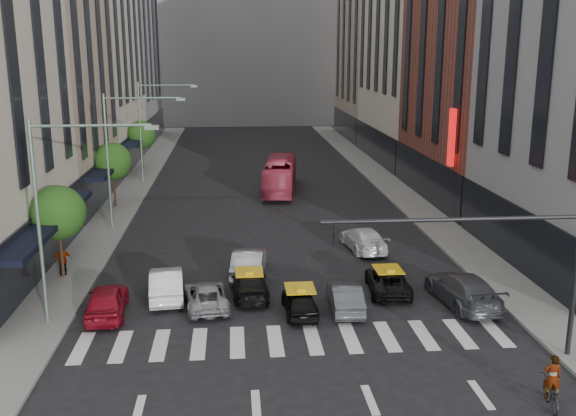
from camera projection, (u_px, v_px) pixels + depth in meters
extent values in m
plane|color=black|center=(303.00, 356.00, 25.66)|extent=(160.00, 160.00, 0.00)
cube|color=slate|center=(128.00, 196.00, 53.70)|extent=(3.00, 96.00, 0.15)
cube|color=slate|center=(397.00, 191.00, 55.62)|extent=(3.00, 96.00, 0.15)
cube|color=tan|center=(40.00, 49.00, 48.45)|extent=(8.00, 16.00, 24.00)
cube|color=gray|center=(120.00, 26.00, 83.53)|extent=(8.00, 18.00, 30.00)
cube|color=brown|center=(482.00, 36.00, 50.09)|extent=(8.00, 18.00, 26.00)
cube|color=tan|center=(376.00, 34.00, 86.62)|extent=(8.00, 18.00, 28.00)
cube|color=gray|center=(246.00, 12.00, 103.59)|extent=(30.00, 10.00, 36.00)
cylinder|color=black|center=(61.00, 248.00, 33.93)|extent=(0.18, 0.18, 3.15)
sphere|color=#1A4714|center=(58.00, 213.00, 33.47)|extent=(2.88, 2.88, 2.88)
cylinder|color=black|center=(114.00, 186.00, 49.41)|extent=(0.18, 0.18, 3.15)
sphere|color=#1A4714|center=(113.00, 161.00, 48.95)|extent=(2.88, 2.88, 2.88)
cylinder|color=black|center=(142.00, 154.00, 64.89)|extent=(0.18, 0.18, 3.15)
sphere|color=#1A4714|center=(141.00, 135.00, 64.43)|extent=(2.88, 2.88, 2.88)
cylinder|color=gray|center=(39.00, 224.00, 27.49)|extent=(0.16, 0.16, 9.00)
cylinder|color=gray|center=(91.00, 126.00, 26.70)|extent=(5.00, 0.12, 0.12)
cube|color=gray|center=(152.00, 127.00, 26.93)|extent=(0.60, 0.25, 0.18)
cylinder|color=gray|center=(108.00, 162.00, 42.97)|extent=(0.16, 0.16, 9.00)
cylinder|color=gray|center=(142.00, 98.00, 42.18)|extent=(5.00, 0.12, 0.12)
cube|color=gray|center=(181.00, 99.00, 42.41)|extent=(0.60, 0.25, 0.18)
cylinder|color=gray|center=(140.00, 132.00, 58.45)|extent=(0.16, 0.16, 9.00)
cylinder|color=gray|center=(166.00, 85.00, 57.66)|extent=(5.00, 0.12, 0.12)
cube|color=gray|center=(194.00, 86.00, 57.89)|extent=(0.60, 0.25, 0.18)
cylinder|color=black|center=(575.00, 286.00, 24.85)|extent=(0.20, 0.20, 6.00)
cylinder|color=black|center=(454.00, 219.00, 23.76)|extent=(10.00, 0.16, 0.16)
imported|color=black|center=(333.00, 235.00, 23.51)|extent=(0.13, 0.16, 0.80)
cube|color=red|center=(452.00, 138.00, 44.63)|extent=(0.30, 0.70, 4.00)
imported|color=maroon|center=(107.00, 300.00, 29.44)|extent=(2.01, 4.40, 1.47)
imported|color=white|center=(166.00, 283.00, 31.57)|extent=(2.01, 4.64, 1.49)
imported|color=#96969B|center=(206.00, 295.00, 30.44)|extent=(2.44, 4.40, 1.17)
imported|color=black|center=(249.00, 284.00, 31.80)|extent=(1.94, 4.37, 1.25)
imported|color=black|center=(300.00, 301.00, 29.63)|extent=(1.56, 3.67, 1.24)
imported|color=#3F4247|center=(345.00, 296.00, 30.11)|extent=(1.55, 4.06, 1.32)
imported|color=black|center=(388.00, 281.00, 32.37)|extent=(2.30, 4.39, 1.18)
imported|color=#44474C|center=(463.00, 289.00, 30.74)|extent=(2.72, 5.50, 1.54)
imported|color=#ABABB1|center=(249.00, 263.00, 34.55)|extent=(2.13, 4.81, 1.54)
imported|color=silver|center=(363.00, 239.00, 39.19)|extent=(2.48, 4.96, 1.38)
imported|color=#C93B56|center=(280.00, 175.00, 55.24)|extent=(3.70, 10.48, 2.86)
imported|color=black|center=(551.00, 392.00, 21.97)|extent=(1.08, 2.00, 1.00)
imported|color=gray|center=(555.00, 357.00, 21.65)|extent=(0.67, 0.52, 1.64)
imported|color=gray|center=(63.00, 260.00, 34.29)|extent=(1.06, 0.73, 1.68)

